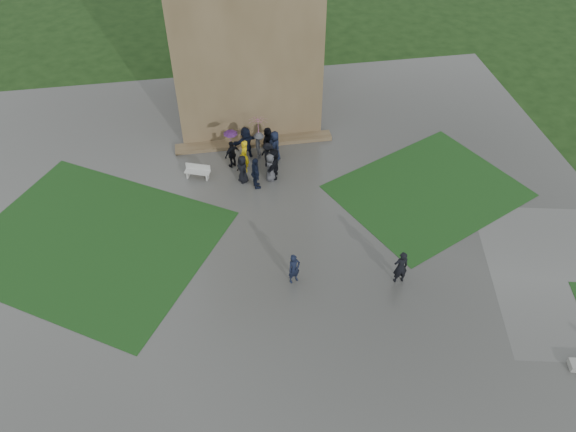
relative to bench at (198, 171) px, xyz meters
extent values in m
plane|color=black|center=(3.32, -8.07, -0.42)|extent=(120.00, 120.00, 0.00)
cube|color=#3B3B38|center=(3.32, -6.07, -0.41)|extent=(34.00, 34.00, 0.02)
cube|color=#133512|center=(-5.18, -4.07, -0.40)|extent=(14.10, 13.46, 0.01)
cube|color=#133512|center=(11.82, -3.07, -0.40)|extent=(11.12, 10.15, 0.01)
cube|color=brown|center=(3.32, 2.53, -0.29)|extent=(9.00, 0.80, 0.22)
cube|color=#B2B2AD|center=(-0.02, -0.06, -0.01)|extent=(1.41, 0.84, 0.05)
cube|color=#B2B2AD|center=(-0.53, 0.13, -0.21)|extent=(0.19, 0.36, 0.38)
cube|color=#B2B2AD|center=(0.49, -0.24, -0.21)|extent=(0.19, 0.36, 0.38)
cube|color=#B2B2AD|center=(0.05, 0.13, 0.20)|extent=(1.29, 0.50, 0.36)
imported|color=black|center=(3.84, 0.33, 0.36)|extent=(1.02, 1.08, 1.53)
imported|color=black|center=(4.31, 0.95, 0.49)|extent=(0.87, 1.03, 1.79)
imported|color=black|center=(4.03, 1.72, 0.37)|extent=(1.23, 1.48, 1.55)
imported|color=#3E3F43|center=(3.47, 1.26, 0.41)|extent=(0.60, 1.08, 1.62)
imported|color=black|center=(2.76, 1.38, 0.56)|extent=(1.90, 1.27, 1.93)
imported|color=black|center=(1.93, 0.67, 0.41)|extent=(1.09, 0.98, 1.63)
imported|color=gold|center=(2.55, 0.19, 0.55)|extent=(0.56, 0.75, 1.90)
imported|color=black|center=(2.36, -0.70, 0.40)|extent=(0.83, 0.95, 1.61)
imported|color=black|center=(2.98, -1.32, 0.53)|extent=(0.76, 1.16, 1.86)
imported|color=#3E3F43|center=(3.82, -0.79, 0.42)|extent=(0.77, 0.93, 1.64)
imported|color=black|center=(4.03, -0.62, 0.51)|extent=(1.00, 1.79, 1.82)
imported|color=#F464C9|center=(3.47, 1.26, 1.65)|extent=(1.07, 1.07, 0.98)
imported|color=#6F328A|center=(1.93, 0.67, 1.63)|extent=(0.72, 0.72, 0.64)
imported|color=black|center=(2.55, 0.19, 1.77)|extent=(1.05, 1.05, 0.96)
imported|color=black|center=(3.86, -7.96, 0.39)|extent=(0.68, 0.58, 1.58)
imported|color=black|center=(8.42, -8.69, 0.49)|extent=(0.67, 0.46, 1.79)
camera|label=1|loc=(1.01, -23.87, 18.73)|focal=35.00mm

